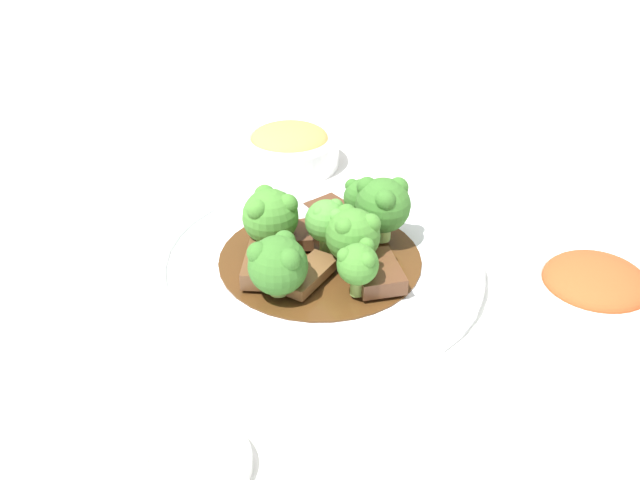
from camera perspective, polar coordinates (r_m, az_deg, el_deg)
ground_plane at (r=0.65m, az=0.00°, el=-2.53°), size 4.00×4.00×0.00m
main_plate at (r=0.64m, az=0.00°, el=-1.80°), size 0.28×0.28×0.02m
beef_strip_0 at (r=0.61m, az=4.32°, el=-2.48°), size 0.06×0.06×0.01m
beef_strip_1 at (r=0.61m, az=-0.86°, el=-2.65°), size 0.04×0.06×0.01m
beef_strip_2 at (r=0.62m, az=-3.92°, el=-1.56°), size 0.07×0.07×0.01m
beef_strip_3 at (r=0.67m, az=-1.73°, el=1.15°), size 0.07×0.06×0.01m
beef_strip_4 at (r=0.68m, az=0.99°, el=2.01°), size 0.05×0.03×0.01m
broccoli_floret_0 at (r=0.63m, az=0.59°, el=1.43°), size 0.04×0.04×0.05m
broccoli_floret_1 at (r=0.64m, az=-3.80°, el=1.88°), size 0.05×0.05×0.05m
broccoli_floret_2 at (r=0.67m, az=3.24°, el=3.26°), size 0.03×0.03×0.05m
broccoli_floret_3 at (r=0.58m, az=2.89°, el=-1.83°), size 0.03×0.03×0.04m
broccoli_floret_4 at (r=0.61m, az=2.52°, el=0.44°), size 0.05×0.05×0.05m
broccoli_floret_5 at (r=0.65m, az=4.83°, el=2.73°), size 0.05×0.05×0.06m
broccoli_floret_6 at (r=0.58m, az=-3.23°, el=-1.82°), size 0.05×0.05×0.05m
serving_spoon at (r=0.71m, az=-2.40°, el=3.04°), size 0.21×0.10×0.01m
side_bowl_kimchi at (r=0.61m, az=20.00°, el=-4.21°), size 0.10×0.10×0.06m
side_bowl_appetizer at (r=0.82m, az=-2.32°, el=7.12°), size 0.11×0.11×0.04m
sauce_dish at (r=0.49m, az=-9.41°, el=-16.38°), size 0.07×0.07×0.01m
paper_napkin at (r=0.62m, az=-21.46°, el=-7.13°), size 0.15×0.10×0.01m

